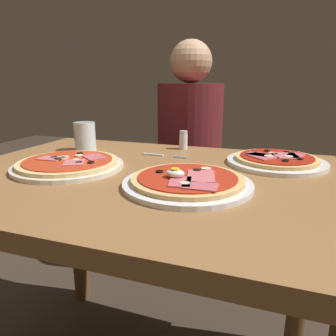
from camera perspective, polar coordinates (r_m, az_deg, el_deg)
name	(u,v)px	position (r m, az deg, el deg)	size (l,w,h in m)	color
dining_table	(142,217)	(0.89, -4.79, -8.97)	(1.05, 0.78, 0.75)	olive
pizza_foreground	(187,182)	(0.73, 3.55, -2.48)	(0.30, 0.30, 0.05)	white
pizza_across_left	(69,164)	(0.93, -17.66, 0.68)	(0.31, 0.31, 0.03)	silver
pizza_across_right	(276,160)	(0.98, 19.13, 1.34)	(0.29, 0.29, 0.03)	white
water_glass_near	(85,139)	(1.14, -14.87, 5.20)	(0.07, 0.07, 0.10)	silver
fork	(161,155)	(1.03, -1.31, 2.34)	(0.16, 0.02, 0.00)	silver
salt_shaker	(183,140)	(1.14, 2.82, 5.10)	(0.03, 0.03, 0.07)	white
diner_person	(189,167)	(1.62, 3.86, 0.11)	(0.32, 0.32, 1.18)	black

